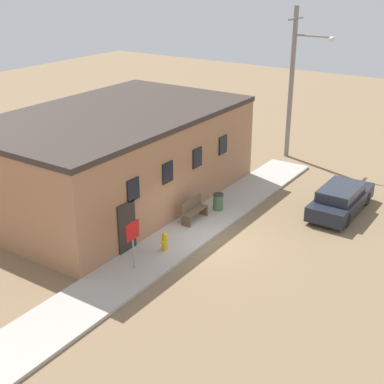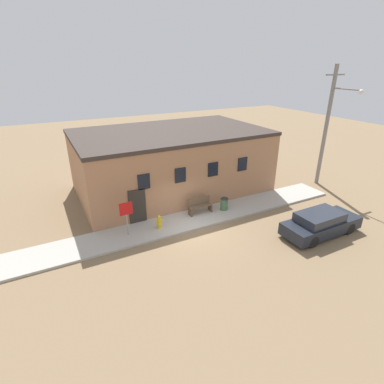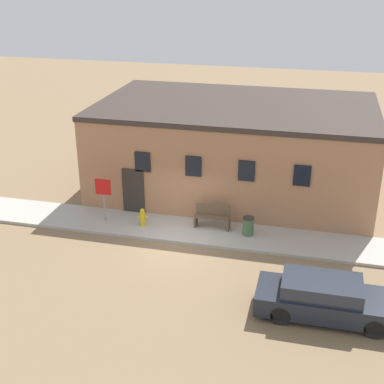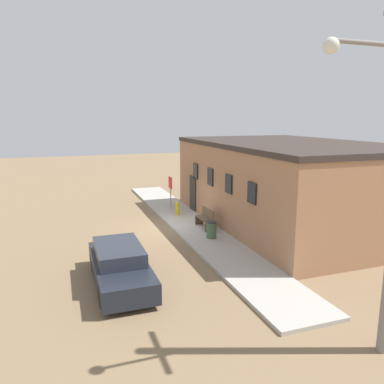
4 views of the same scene
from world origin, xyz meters
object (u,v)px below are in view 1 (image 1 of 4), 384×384
object	(u,v)px
bench	(194,210)
utility_pole	(293,80)
stop_sign	(133,236)
trash_bin	(218,202)
parked_car	(341,199)
fire_hydrant	(165,241)

from	to	relation	value
bench	utility_pole	size ratio (longest dim) A/B	0.17
stop_sign	bench	distance (m)	4.83
stop_sign	bench	world-z (taller)	stop_sign
utility_pole	trash_bin	bearing A→B (deg)	-176.04
stop_sign	trash_bin	world-z (taller)	stop_sign
bench	trash_bin	bearing A→B (deg)	-11.23
stop_sign	parked_car	world-z (taller)	stop_sign
fire_hydrant	bench	size ratio (longest dim) A/B	0.53
fire_hydrant	parked_car	distance (m)	8.96
trash_bin	fire_hydrant	bearing A→B (deg)	-176.82
bench	utility_pole	bearing A→B (deg)	1.72
fire_hydrant	parked_car	size ratio (longest dim) A/B	0.17
stop_sign	fire_hydrant	bearing A→B (deg)	-3.39
trash_bin	parked_car	xyz separation A→B (m)	(3.21, -4.75, 0.12)
bench	utility_pole	distance (m)	11.56
bench	parked_car	world-z (taller)	parked_car
bench	parked_car	xyz separation A→B (m)	(4.80, -5.07, 0.04)
bench	parked_car	distance (m)	6.98
parked_car	bench	bearing A→B (deg)	133.42
stop_sign	utility_pole	size ratio (longest dim) A/B	0.22
utility_pole	fire_hydrant	bearing A→B (deg)	-176.30
bench	trash_bin	size ratio (longest dim) A/B	1.91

